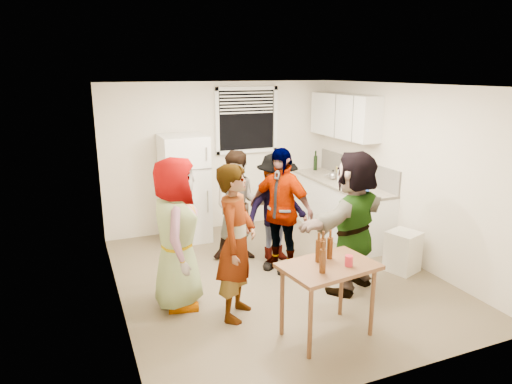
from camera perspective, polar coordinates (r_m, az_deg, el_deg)
name	(u,v)px	position (r m, az deg, el deg)	size (l,w,h in m)	color
room	(276,277)	(6.20, 2.54, -10.55)	(4.00, 4.50, 2.50)	silver
window	(247,120)	(7.85, -1.16, 8.96)	(1.12, 0.10, 1.06)	white
refrigerator	(185,188)	(7.36, -8.91, 0.46)	(0.70, 0.70, 1.70)	white
counter_lower	(340,209)	(7.77, 10.41, -2.06)	(0.60, 2.20, 0.86)	white
countertop	(341,183)	(7.65, 10.57, 1.16)	(0.64, 2.22, 0.04)	#BBAF99
backsplash	(356,169)	(7.76, 12.41, 2.78)	(0.03, 2.20, 0.36)	#A29D93
upper_cabinets	(344,116)	(7.71, 10.96, 9.33)	(0.34, 1.60, 0.70)	white
kettle	(333,179)	(7.76, 9.58, 1.56)	(0.21, 0.18, 0.18)	silver
paper_towel	(340,182)	(7.62, 10.51, 1.27)	(0.12, 0.12, 0.25)	white
wine_bottle	(315,170)	(8.46, 7.40, 2.74)	(0.07, 0.07, 0.27)	black
beer_bottle_counter	(355,190)	(7.15, 12.29, 0.26)	(0.06, 0.06, 0.22)	#47230C
blue_cup	(366,194)	(6.92, 13.62, -0.30)	(0.08, 0.08, 0.11)	blue
picture_frame	(339,171)	(8.07, 10.39, 2.57)	(0.02, 0.18, 0.15)	gold
trash_bin	(403,253)	(6.60, 17.86, -7.32)	(0.38, 0.38, 0.56)	silver
serving_table	(326,334)	(5.05, 8.70, -17.17)	(0.94, 0.62, 0.79)	brown
beer_bottle_table	(322,272)	(4.50, 8.28, -9.92)	(0.06, 0.06, 0.24)	#47230C
red_cup	(349,266)	(4.68, 11.50, -9.03)	(0.08, 0.08, 0.11)	#B12231
guest_grey	(180,304)	(5.62, -9.51, -13.63)	(0.86, 1.76, 0.56)	gray
guest_stripe	(237,315)	(5.34, -2.36, -15.07)	(0.63, 1.74, 0.42)	#141933
guest_back_left	(240,258)	(6.78, -2.03, -8.25)	(0.78, 1.60, 0.60)	brown
guest_back_right	(276,259)	(6.75, 2.53, -8.37)	(1.02, 1.57, 0.58)	#3E3F44
guest_black	(279,268)	(6.45, 2.96, -9.50)	(1.00, 1.70, 0.42)	black
guest_orange	(350,288)	(6.02, 11.62, -11.69)	(1.64, 1.77, 0.52)	#F08650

